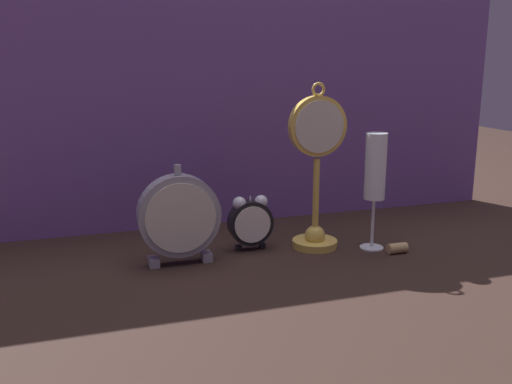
% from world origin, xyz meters
% --- Properties ---
extents(ground_plane, '(4.00, 4.00, 0.00)m').
position_xyz_m(ground_plane, '(0.00, 0.00, 0.00)').
color(ground_plane, black).
extents(fabric_backdrop_drape, '(1.48, 0.01, 0.58)m').
position_xyz_m(fabric_backdrop_drape, '(0.00, 0.33, 0.29)').
color(fabric_backdrop_drape, '#6B478E').
rests_on(fabric_backdrop_drape, ground_plane).
extents(pocket_watch_on_stand, '(0.13, 0.10, 0.36)m').
position_xyz_m(pocket_watch_on_stand, '(0.13, 0.08, 0.16)').
color(pocket_watch_on_stand, gold).
rests_on(pocket_watch_on_stand, ground_plane).
extents(alarm_clock_twin_bell, '(0.10, 0.03, 0.12)m').
position_xyz_m(alarm_clock_twin_bell, '(-0.01, 0.10, 0.07)').
color(alarm_clock_twin_bell, black).
rests_on(alarm_clock_twin_bell, ground_plane).
extents(mantel_clock_silver, '(0.16, 0.04, 0.20)m').
position_xyz_m(mantel_clock_silver, '(-0.17, 0.06, 0.10)').
color(mantel_clock_silver, gray).
rests_on(mantel_clock_silver, ground_plane).
extents(champagne_flute, '(0.05, 0.05, 0.25)m').
position_xyz_m(champagne_flute, '(0.25, 0.03, 0.17)').
color(champagne_flute, silver).
rests_on(champagne_flute, ground_plane).
extents(wine_cork, '(0.04, 0.02, 0.02)m').
position_xyz_m(wine_cork, '(0.28, -0.02, 0.01)').
color(wine_cork, tan).
rests_on(wine_cork, ground_plane).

